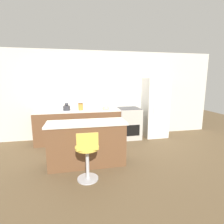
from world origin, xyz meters
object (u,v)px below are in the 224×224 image
object	(u,v)px
oven_range	(129,123)
refrigerator	(155,108)
stool_chair	(87,156)
kettle	(67,107)
mixing_bowl	(106,108)

from	to	relation	value
oven_range	refrigerator	world-z (taller)	refrigerator
oven_range	stool_chair	world-z (taller)	oven_range
refrigerator	oven_range	bearing A→B (deg)	-178.85
oven_range	kettle	world-z (taller)	kettle
oven_range	mixing_bowl	bearing A→B (deg)	-178.11
refrigerator	kettle	distance (m)	2.66
refrigerator	mixing_bowl	xyz separation A→B (m)	(-1.55, -0.04, 0.05)
kettle	refrigerator	bearing A→B (deg)	0.87
kettle	stool_chair	bearing A→B (deg)	-78.43
refrigerator	mixing_bowl	distance (m)	1.55
refrigerator	stool_chair	size ratio (longest dim) A/B	1.98
kettle	mixing_bowl	xyz separation A→B (m)	(1.10, 0.00, -0.05)
refrigerator	mixing_bowl	bearing A→B (deg)	-178.51
oven_range	kettle	bearing A→B (deg)	-179.26
mixing_bowl	refrigerator	bearing A→B (deg)	1.49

